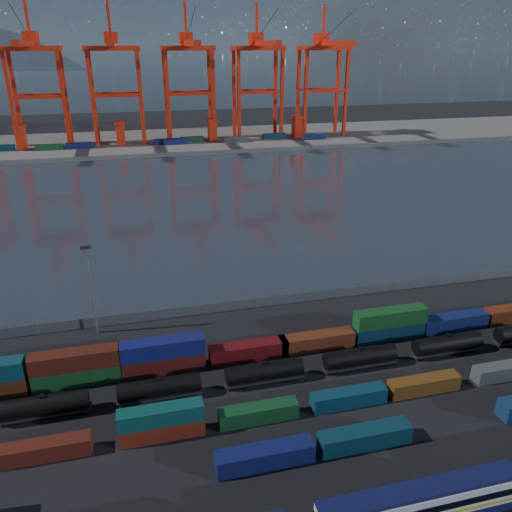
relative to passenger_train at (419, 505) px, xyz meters
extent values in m
plane|color=black|center=(-4.62, 21.88, -2.41)|extent=(700.00, 700.00, 0.00)
plane|color=#282E39|center=(-4.62, 126.88, -2.40)|extent=(700.00, 700.00, 0.00)
cube|color=#514F4C|center=(-4.62, 231.88, -1.41)|extent=(700.00, 70.00, 2.00)
cone|color=#1E2630|center=(945.38, 1621.88, 147.59)|extent=(840.00, 840.00, 300.00)
cube|color=silver|center=(0.00, 0.00, 0.21)|extent=(22.61, 2.71, 3.44)
cube|color=#0F1237|center=(0.00, 0.00, 2.16)|extent=(22.61, 2.44, 0.45)
cube|color=gold|center=(0.00, 0.00, -0.51)|extent=(22.63, 2.79, 0.33)
cube|color=black|center=(0.00, 0.00, 0.58)|extent=(22.63, 2.79, 0.90)
cube|color=black|center=(7.91, 0.00, -2.09)|extent=(2.71, 1.81, 0.63)
cube|color=#101550|center=(-13.68, 11.45, -1.10)|extent=(12.06, 2.45, 2.61)
cube|color=#0C3141|center=(-0.67, 11.45, -1.10)|extent=(12.06, 2.45, 2.61)
cube|color=#521910|center=(-39.53, 19.24, -1.23)|extent=(10.90, 2.22, 2.36)
cube|color=maroon|center=(-25.35, 19.24, -1.23)|extent=(10.90, 2.22, 2.36)
cube|color=#0D4644|center=(-25.35, 19.24, 1.13)|extent=(10.90, 2.22, 2.36)
cube|color=#12451F|center=(-12.53, 19.24, -1.23)|extent=(10.90, 2.22, 2.36)
cube|color=#0E3549|center=(0.62, 19.24, -1.23)|extent=(10.90, 2.22, 2.36)
cube|color=brown|center=(12.47, 19.24, -1.23)|extent=(10.90, 2.22, 2.36)
cube|color=#47494D|center=(26.59, 19.24, -1.23)|extent=(10.90, 2.22, 2.36)
cube|color=#134A1F|center=(-36.76, 33.70, -1.02)|extent=(12.82, 2.61, 2.78)
cube|color=#4E190F|center=(-36.76, 33.70, 1.76)|extent=(12.82, 2.61, 2.78)
cube|color=#521610|center=(-24.04, 33.70, -1.02)|extent=(12.82, 2.61, 2.78)
cube|color=navy|center=(-24.04, 33.70, 1.76)|extent=(12.82, 2.61, 2.78)
cube|color=#560D10|center=(-10.43, 33.70, -1.02)|extent=(12.82, 2.61, 2.78)
cube|color=maroon|center=(1.23, 33.70, -1.02)|extent=(12.82, 2.61, 2.78)
cube|color=#0C2D3F|center=(14.53, 33.70, -1.02)|extent=(12.82, 2.61, 2.78)
cube|color=#154F1E|center=(14.53, 33.70, 1.76)|extent=(12.82, 2.61, 2.78)
cube|color=#101C52|center=(27.17, 33.70, -1.02)|extent=(12.82, 2.61, 2.78)
cylinder|color=black|center=(-40.60, 26.96, -0.34)|extent=(11.70, 2.61, 2.61)
cylinder|color=black|center=(-40.60, 26.96, 1.10)|extent=(0.72, 0.72, 0.45)
cube|color=black|center=(-40.60, 26.96, -1.78)|extent=(12.15, 1.80, 0.36)
cube|color=black|center=(-44.65, 26.96, -2.14)|extent=(2.25, 1.62, 0.54)
cube|color=black|center=(-36.55, 26.96, -2.14)|extent=(2.25, 1.62, 0.54)
cylinder|color=black|center=(-25.10, 26.96, -0.34)|extent=(11.70, 2.61, 2.61)
cylinder|color=black|center=(-25.10, 26.96, 1.10)|extent=(0.72, 0.72, 0.45)
cube|color=black|center=(-25.10, 26.96, -1.78)|extent=(12.15, 1.80, 0.36)
cube|color=black|center=(-29.15, 26.96, -2.14)|extent=(2.25, 1.62, 0.54)
cube|color=black|center=(-21.05, 26.96, -2.14)|extent=(2.25, 1.62, 0.54)
cylinder|color=black|center=(-9.60, 26.96, -0.34)|extent=(11.70, 2.61, 2.61)
cylinder|color=black|center=(-9.60, 26.96, 1.10)|extent=(0.72, 0.72, 0.45)
cube|color=black|center=(-9.60, 26.96, -1.78)|extent=(12.15, 1.80, 0.36)
cube|color=black|center=(-13.65, 26.96, -2.14)|extent=(2.25, 1.62, 0.54)
cube|color=black|center=(-5.55, 26.96, -2.14)|extent=(2.25, 1.62, 0.54)
cylinder|color=black|center=(5.90, 26.96, -0.34)|extent=(11.70, 2.61, 2.61)
cylinder|color=black|center=(5.90, 26.96, 1.10)|extent=(0.72, 0.72, 0.45)
cube|color=black|center=(5.90, 26.96, -1.78)|extent=(12.15, 1.80, 0.36)
cube|color=black|center=(1.85, 26.96, -2.14)|extent=(2.25, 1.62, 0.54)
cube|color=black|center=(9.95, 26.96, -2.14)|extent=(2.25, 1.62, 0.54)
cylinder|color=black|center=(21.40, 26.96, -0.34)|extent=(11.70, 2.61, 2.61)
cylinder|color=black|center=(21.40, 26.96, 1.10)|extent=(0.72, 0.72, 0.45)
cube|color=black|center=(21.40, 26.96, -1.78)|extent=(12.15, 1.80, 0.36)
cube|color=black|center=(17.35, 26.96, -2.14)|extent=(2.25, 1.62, 0.54)
cube|color=black|center=(25.45, 26.96, -2.14)|extent=(2.25, 1.62, 0.54)
cube|color=black|center=(32.85, 26.96, -2.14)|extent=(2.25, 1.62, 0.54)
cube|color=#595B5E|center=(-4.62, 49.88, -1.41)|extent=(160.00, 0.06, 2.00)
cylinder|color=slate|center=(-44.62, 49.88, -1.31)|extent=(0.12, 0.12, 2.20)
cylinder|color=slate|center=(-34.62, 49.88, -1.31)|extent=(0.12, 0.12, 2.20)
cylinder|color=slate|center=(-24.62, 49.88, -1.31)|extent=(0.12, 0.12, 2.20)
cylinder|color=slate|center=(-14.62, 49.88, -1.31)|extent=(0.12, 0.12, 2.20)
cylinder|color=slate|center=(-4.62, 49.88, -1.31)|extent=(0.12, 0.12, 2.20)
cylinder|color=slate|center=(5.38, 49.88, -1.31)|extent=(0.12, 0.12, 2.20)
cylinder|color=slate|center=(15.38, 49.88, -1.31)|extent=(0.12, 0.12, 2.20)
cylinder|color=slate|center=(25.38, 49.88, -1.31)|extent=(0.12, 0.12, 2.20)
cylinder|color=slate|center=(35.38, 49.88, -1.31)|extent=(0.12, 0.12, 2.20)
cylinder|color=slate|center=(45.38, 49.88, -1.31)|extent=(0.12, 0.12, 2.20)
cylinder|color=slate|center=(-34.62, 47.88, 5.59)|extent=(0.36, 0.36, 16.00)
cube|color=black|center=(-34.62, 47.88, 13.89)|extent=(1.60, 0.40, 0.60)
cube|color=red|center=(-75.78, 220.79, 20.41)|extent=(1.62, 1.62, 45.63)
cube|color=red|center=(-75.78, 232.96, 20.41)|extent=(1.62, 1.62, 45.63)
cube|color=red|center=(-53.47, 220.79, 20.41)|extent=(1.62, 1.62, 45.63)
cube|color=red|center=(-53.47, 232.96, 20.41)|extent=(1.62, 1.62, 45.63)
cube|color=red|center=(-64.62, 220.79, 22.69)|extent=(22.31, 1.42, 1.42)
cube|color=red|center=(-64.62, 232.96, 22.69)|extent=(22.31, 1.42, 1.42)
cube|color=red|center=(-64.62, 226.88, 43.22)|extent=(25.35, 14.20, 2.23)
cube|color=red|center=(-64.62, 214.71, 45.25)|extent=(3.04, 48.68, 2.54)
cube|color=red|center=(-64.62, 230.93, 47.79)|extent=(6.08, 8.11, 5.07)
cube|color=red|center=(-64.62, 228.90, 55.39)|extent=(1.22, 1.22, 16.23)
cylinder|color=black|center=(-64.62, 212.27, 52.35)|extent=(0.24, 41.74, 13.77)
cube|color=red|center=(-40.78, 220.79, 20.41)|extent=(1.62, 1.62, 45.63)
cube|color=red|center=(-40.78, 232.96, 20.41)|extent=(1.62, 1.62, 45.63)
cube|color=red|center=(-18.47, 220.79, 20.41)|extent=(1.62, 1.62, 45.63)
cube|color=red|center=(-18.47, 232.96, 20.41)|extent=(1.62, 1.62, 45.63)
cube|color=red|center=(-29.62, 220.79, 22.69)|extent=(22.31, 1.42, 1.42)
cube|color=red|center=(-29.62, 232.96, 22.69)|extent=(22.31, 1.42, 1.42)
cube|color=red|center=(-29.62, 226.88, 43.22)|extent=(25.35, 14.20, 2.23)
cube|color=red|center=(-29.62, 214.71, 45.25)|extent=(3.04, 48.68, 2.54)
cube|color=red|center=(-29.62, 230.93, 47.79)|extent=(6.08, 8.11, 5.07)
cube|color=red|center=(-29.62, 228.90, 55.39)|extent=(1.22, 1.22, 16.23)
cylinder|color=black|center=(-29.62, 212.27, 52.35)|extent=(0.24, 41.74, 13.77)
cube|color=red|center=(-5.78, 220.79, 20.41)|extent=(1.62, 1.62, 45.63)
cube|color=red|center=(-5.78, 232.96, 20.41)|extent=(1.62, 1.62, 45.63)
cube|color=red|center=(16.53, 220.79, 20.41)|extent=(1.62, 1.62, 45.63)
cube|color=red|center=(16.53, 232.96, 20.41)|extent=(1.62, 1.62, 45.63)
cube|color=red|center=(5.38, 220.79, 22.69)|extent=(22.31, 1.42, 1.42)
cube|color=red|center=(5.38, 232.96, 22.69)|extent=(22.31, 1.42, 1.42)
cube|color=red|center=(5.38, 226.88, 43.22)|extent=(25.35, 14.20, 2.23)
cube|color=red|center=(5.38, 214.71, 45.25)|extent=(3.04, 48.68, 2.54)
cube|color=red|center=(5.38, 230.93, 47.79)|extent=(6.08, 8.11, 5.07)
cube|color=red|center=(5.38, 228.90, 55.39)|extent=(1.22, 1.22, 16.23)
cylinder|color=black|center=(5.38, 212.27, 52.35)|extent=(0.24, 41.74, 13.77)
cube|color=red|center=(29.22, 220.79, 20.41)|extent=(1.62, 1.62, 45.63)
cube|color=red|center=(29.22, 232.96, 20.41)|extent=(1.62, 1.62, 45.63)
cube|color=red|center=(51.53, 220.79, 20.41)|extent=(1.62, 1.62, 45.63)
cube|color=red|center=(51.53, 232.96, 20.41)|extent=(1.62, 1.62, 45.63)
cube|color=red|center=(40.38, 220.79, 22.69)|extent=(22.31, 1.42, 1.42)
cube|color=red|center=(40.38, 232.96, 22.69)|extent=(22.31, 1.42, 1.42)
cube|color=red|center=(40.38, 226.88, 43.22)|extent=(25.35, 14.20, 2.23)
cube|color=red|center=(40.38, 214.71, 45.25)|extent=(3.04, 48.68, 2.54)
cube|color=red|center=(40.38, 230.93, 47.79)|extent=(6.08, 8.11, 5.07)
cube|color=red|center=(40.38, 228.90, 55.39)|extent=(1.22, 1.22, 16.23)
cylinder|color=black|center=(40.38, 212.27, 52.35)|extent=(0.24, 41.74, 13.77)
cube|color=red|center=(64.22, 220.79, 20.41)|extent=(1.62, 1.62, 45.63)
cube|color=red|center=(64.22, 232.96, 20.41)|extent=(1.62, 1.62, 45.63)
cube|color=red|center=(86.53, 220.79, 20.41)|extent=(1.62, 1.62, 45.63)
cube|color=red|center=(86.53, 232.96, 20.41)|extent=(1.62, 1.62, 45.63)
cube|color=red|center=(75.38, 220.79, 22.69)|extent=(22.31, 1.42, 1.42)
cube|color=red|center=(75.38, 232.96, 22.69)|extent=(22.31, 1.42, 1.42)
cube|color=red|center=(75.38, 226.88, 43.22)|extent=(25.35, 14.20, 2.23)
cube|color=red|center=(75.38, 214.71, 45.25)|extent=(3.04, 48.68, 2.54)
cube|color=red|center=(75.38, 230.93, 47.79)|extent=(6.08, 8.11, 5.07)
cube|color=red|center=(75.38, 228.90, 55.39)|extent=(1.22, 1.22, 16.23)
cylinder|color=black|center=(75.38, 212.27, 52.35)|extent=(0.24, 41.74, 13.77)
cube|color=navy|center=(-3.96, 216.55, 0.89)|extent=(12.00, 2.44, 2.60)
cube|color=navy|center=(66.72, 212.80, 0.89)|extent=(12.00, 2.44, 2.60)
cube|color=navy|center=(-8.26, 217.96, 0.89)|extent=(12.00, 2.44, 2.60)
cube|color=#0C3842|center=(-83.91, 220.35, 0.89)|extent=(12.00, 2.44, 2.60)
cube|color=#3F4244|center=(25.76, 214.58, 0.89)|extent=(12.00, 2.44, 2.60)
cube|color=#144C23|center=(-62.37, 216.07, 0.89)|extent=(12.00, 2.44, 2.60)
cube|color=navy|center=(-48.78, 217.40, 0.89)|extent=(12.00, 2.44, 2.60)
cube|color=#144C23|center=(4.72, 221.35, 0.89)|extent=(12.00, 2.44, 2.60)
cube|color=#0C3842|center=(47.79, 220.70, 0.89)|extent=(12.00, 2.44, 2.60)
cube|color=red|center=(-74.62, 221.88, 4.59)|extent=(4.00, 6.00, 10.00)
cube|color=red|center=(-74.62, 221.88, 10.09)|extent=(5.00, 7.00, 1.20)
cube|color=red|center=(-29.62, 221.88, 4.59)|extent=(4.00, 6.00, 10.00)
cube|color=red|center=(-29.62, 221.88, 10.09)|extent=(5.00, 7.00, 1.20)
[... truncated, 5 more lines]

